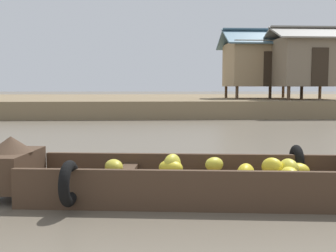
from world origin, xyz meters
name	(u,v)px	position (x,y,z in m)	size (l,w,h in m)	color
ground_plane	(114,145)	(0.00, 10.00, 0.00)	(300.00, 300.00, 0.00)	#665B4C
riverbank_strip	(133,103)	(0.00, 27.85, 0.40)	(160.00, 20.00, 0.80)	#7F6B4C
banana_boat	(198,178)	(1.42, 5.08, 0.26)	(5.37, 1.71, 0.77)	#473323
stilt_house_left	(262,64)	(7.36, 23.01, 2.74)	(4.56, 3.81, 3.87)	#4C3826
stilt_house_mid_left	(306,62)	(8.97, 20.72, 2.71)	(3.87, 3.80, 3.67)	#4C3826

